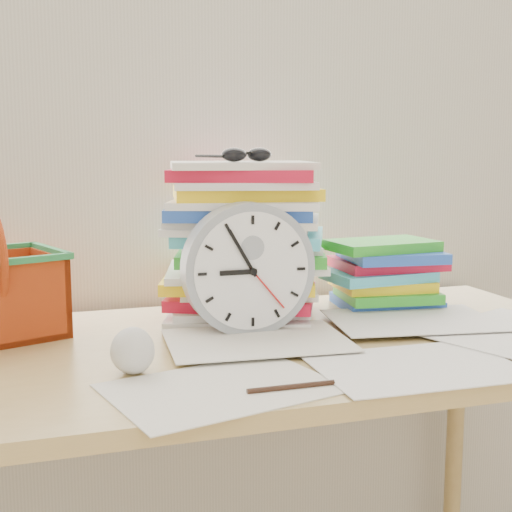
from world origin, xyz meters
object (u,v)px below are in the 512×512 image
object	(u,v)px
desk	(255,379)
paper_stack	(243,240)
book_stack	(383,274)
clock	(248,269)

from	to	relation	value
desk	paper_stack	size ratio (longest dim) A/B	4.21
book_stack	paper_stack	bearing A→B (deg)	177.07
clock	book_stack	xyz separation A→B (m)	(0.36, 0.13, -0.05)
paper_stack	book_stack	xyz separation A→B (m)	(0.33, -0.02, -0.09)
desk	book_stack	bearing A→B (deg)	26.72
paper_stack	clock	size ratio (longest dim) A/B	1.29
paper_stack	book_stack	size ratio (longest dim) A/B	1.27
desk	book_stack	xyz separation A→B (m)	(0.36, 0.18, 0.15)
paper_stack	book_stack	world-z (taller)	paper_stack
paper_stack	clock	distance (m)	0.15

